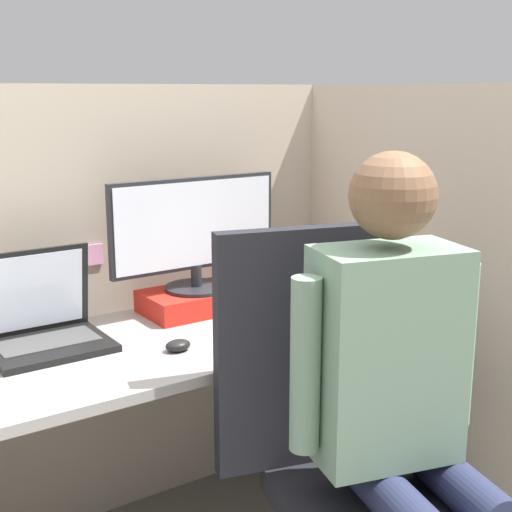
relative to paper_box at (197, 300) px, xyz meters
name	(u,v)px	position (x,y,z in m)	size (l,w,h in m)	color
cubicle_panel_back	(109,308)	(-0.24, 0.17, -0.03)	(2.17, 0.05, 1.46)	tan
cubicle_panel_right	(382,296)	(0.62, -0.24, -0.03)	(0.04, 1.27, 1.46)	tan
desk	(158,391)	(-0.24, -0.17, -0.20)	(1.67, 0.64, 0.72)	#9E9993
paper_box	(197,300)	(0.00, 0.00, 0.00)	(0.35, 0.22, 0.07)	red
monitor	(195,230)	(0.00, 0.00, 0.23)	(0.60, 0.21, 0.37)	#232328
laptop	(45,329)	(-0.53, -0.05, 0.02)	(0.33, 0.26, 0.28)	black
mouse	(178,345)	(-0.23, -0.30, -0.02)	(0.07, 0.06, 0.03)	black
stapler	(363,296)	(0.50, -0.27, -0.01)	(0.04, 0.13, 0.06)	#2D2D33
carrot_toy	(250,336)	(-0.03, -0.37, -0.01)	(0.05, 0.13, 0.05)	orange
office_chair	(342,449)	(-0.01, -0.75, -0.21)	(0.57, 0.62, 1.11)	black
person	(406,390)	(0.03, -0.91, 0.00)	(0.47, 0.49, 1.31)	#282D4C
coffee_mug	(286,279)	(0.36, -0.01, 0.02)	(0.08, 0.08, 0.11)	teal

